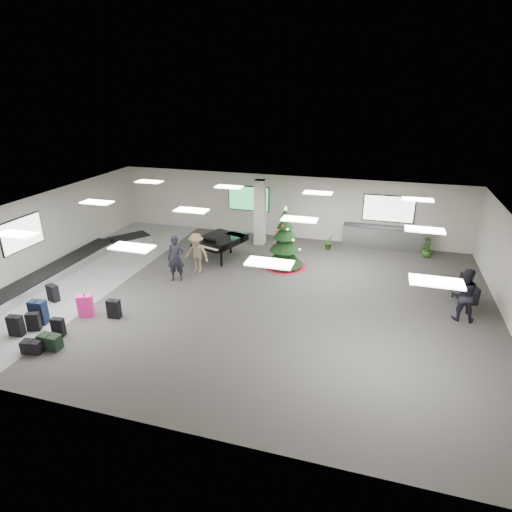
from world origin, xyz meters
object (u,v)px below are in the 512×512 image
(christmas_tree, at_px, (285,246))
(bench, at_px, (465,292))
(pink_suitcase, at_px, (85,306))
(grand_piano, at_px, (219,241))
(traveler_bench, at_px, (464,294))
(potted_plant_right, at_px, (428,249))
(potted_plant_left, at_px, (329,241))
(baggage_carousel, at_px, (68,267))
(service_counter, at_px, (385,238))
(traveler_b, at_px, (197,253))
(traveler_a, at_px, (176,258))

(christmas_tree, xyz_separation_m, bench, (6.96, -1.70, -0.38))
(pink_suitcase, xyz_separation_m, grand_piano, (2.49, 6.25, 0.47))
(pink_suitcase, relative_size, christmas_tree, 0.29)
(traveler_bench, relative_size, potted_plant_right, 2.35)
(bench, relative_size, potted_plant_left, 2.06)
(baggage_carousel, relative_size, grand_piano, 3.90)
(service_counter, xyz_separation_m, traveler_b, (-7.56, -5.21, 0.31))
(baggage_carousel, xyz_separation_m, service_counter, (12.84, 6.73, 0.33))
(pink_suitcase, xyz_separation_m, potted_plant_right, (11.59, 9.08, 0.01))
(pink_suitcase, relative_size, traveler_bench, 0.43)
(bench, height_order, traveler_b, traveler_b)
(pink_suitcase, height_order, potted_plant_left, same)
(christmas_tree, bearing_deg, grand_piano, 178.50)
(grand_piano, xyz_separation_m, bench, (10.00, -1.77, -0.30))
(potted_plant_left, bearing_deg, traveler_bench, -46.56)
(bench, height_order, traveler_bench, traveler_bench)
(service_counter, bearing_deg, traveler_bench, -68.05)
(christmas_tree, relative_size, grand_piano, 1.10)
(grand_piano, distance_m, traveler_bench, 10.16)
(baggage_carousel, xyz_separation_m, bench, (15.63, 1.47, 0.34))
(christmas_tree, distance_m, traveler_a, 4.66)
(service_counter, bearing_deg, baggage_carousel, -152.33)
(baggage_carousel, bearing_deg, pink_suitcase, -43.63)
(grand_piano, distance_m, traveler_b, 1.76)
(pink_suitcase, bearing_deg, christmas_tree, 22.13)
(baggage_carousel, height_order, potted_plant_left, potted_plant_left)
(bench, distance_m, traveler_bench, 1.15)
(grand_piano, bearing_deg, pink_suitcase, -93.70)
(traveler_b, distance_m, potted_plant_left, 6.60)
(potted_plant_left, bearing_deg, traveler_b, -139.33)
(baggage_carousel, height_order, traveler_b, traveler_b)
(grand_piano, distance_m, potted_plant_right, 9.54)
(christmas_tree, height_order, bench, christmas_tree)
(baggage_carousel, xyz_separation_m, potted_plant_left, (10.27, 5.81, 0.19))
(traveler_b, relative_size, traveler_bench, 0.92)
(traveler_bench, distance_m, potted_plant_right, 5.73)
(grand_piano, height_order, potted_plant_left, grand_piano)
(christmas_tree, bearing_deg, potted_plant_left, 58.79)
(pink_suitcase, bearing_deg, potted_plant_left, 25.02)
(pink_suitcase, relative_size, potted_plant_left, 1.00)
(grand_piano, relative_size, potted_plant_right, 3.13)
(bench, xyz_separation_m, potted_plant_right, (-0.90, 4.61, -0.16))
(service_counter, bearing_deg, potted_plant_right, -19.07)
(traveler_b, relative_size, potted_plant_left, 2.16)
(baggage_carousel, xyz_separation_m, christmas_tree, (8.67, 3.17, 0.72))
(baggage_carousel, xyz_separation_m, traveler_bench, (15.39, 0.41, 0.72))
(bench, relative_size, traveler_b, 0.95)
(pink_suitcase, xyz_separation_m, potted_plant_left, (7.13, 8.81, 0.01))
(traveler_b, bearing_deg, christmas_tree, 33.70)
(baggage_carousel, bearing_deg, potted_plant_right, 22.43)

